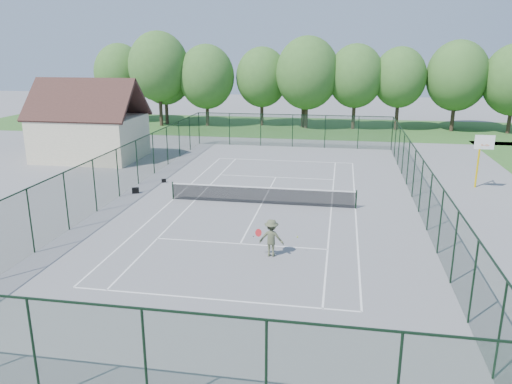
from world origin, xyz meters
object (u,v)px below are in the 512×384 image
sports_bag_a (135,190)px  basketball_goal (482,151)px  tennis_player (271,238)px  tennis_net (262,194)px

sports_bag_a → basketball_goal: bearing=-11.4°
tennis_player → basketball_goal: bearing=47.9°
basketball_goal → sports_bag_a: (-21.73, -4.67, -2.39)m
basketball_goal → tennis_player: 17.67m
tennis_net → sports_bag_a: (-8.30, 0.85, -0.40)m
basketball_goal → sports_bag_a: 22.35m
tennis_net → tennis_player: size_ratio=5.50×
tennis_net → basketball_goal: (13.42, 5.53, 1.99)m
tennis_net → sports_bag_a: bearing=174.1°
tennis_player → tennis_net: bearing=102.3°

